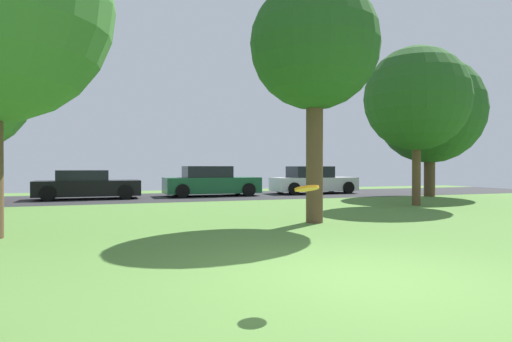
% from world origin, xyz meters
% --- Properties ---
extents(ground_plane, '(44.00, 44.00, 0.00)m').
position_xyz_m(ground_plane, '(0.00, 0.00, 0.00)').
color(ground_plane, '#547F38').
extents(road_strip, '(44.00, 6.40, 0.01)m').
position_xyz_m(road_strip, '(0.00, 16.00, 0.00)').
color(road_strip, '#28282B').
rests_on(road_strip, ground_plane).
extents(oak_tree_center, '(3.84, 3.84, 5.87)m').
position_xyz_m(oak_tree_center, '(7.88, 8.41, 3.94)').
color(oak_tree_center, brown).
rests_on(oak_tree_center, ground_plane).
extents(oak_tree_right, '(3.31, 3.31, 6.20)m').
position_xyz_m(oak_tree_right, '(2.01, 5.23, 4.50)').
color(oak_tree_right, brown).
rests_on(oak_tree_right, ground_plane).
extents(maple_tree_near, '(5.16, 5.16, 6.77)m').
position_xyz_m(maple_tree_near, '(11.94, 12.31, 4.18)').
color(maple_tree_near, brown).
rests_on(maple_tree_near, ground_plane).
extents(frisbee_disc, '(0.29, 0.29, 0.09)m').
position_xyz_m(frisbee_disc, '(-1.05, -0.47, 1.19)').
color(frisbee_disc, orange).
extents(parked_car_black, '(4.41, 1.95, 1.28)m').
position_xyz_m(parked_car_black, '(-3.65, 15.98, 0.60)').
color(parked_car_black, black).
rests_on(parked_car_black, ground_plane).
extents(parked_car_green, '(4.59, 2.08, 1.46)m').
position_xyz_m(parked_car_green, '(2.00, 16.14, 0.67)').
color(parked_car_green, '#195633').
rests_on(parked_car_green, ground_plane).
extents(parked_car_white, '(4.51, 2.00, 1.45)m').
position_xyz_m(parked_car_white, '(7.66, 16.27, 0.66)').
color(parked_car_white, white).
rests_on(parked_car_white, ground_plane).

